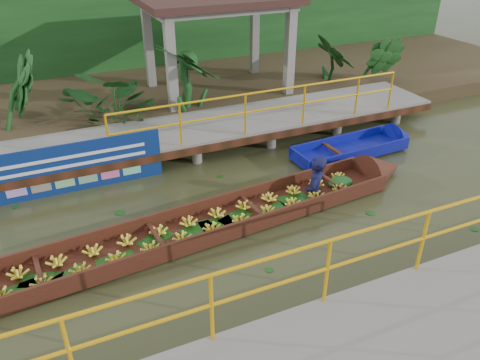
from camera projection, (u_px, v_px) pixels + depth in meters
name	position (u px, v px, depth m)	size (l,w,h in m)	color
ground	(195.00, 232.00, 8.75)	(80.00, 80.00, 0.00)	#31361B
land_strip	(115.00, 97.00, 14.61)	(30.00, 8.00, 0.45)	#302A18
far_dock	(148.00, 139.00, 11.25)	(16.00, 2.06, 1.66)	gray
pavilion	(217.00, 10.00, 13.44)	(4.40, 3.00, 3.00)	gray
foliage_backdrop	(94.00, 24.00, 15.72)	(30.00, 0.80, 4.00)	#123B15
vendor_boat	(224.00, 216.00, 8.82)	(9.84, 1.81, 2.11)	#35150E
moored_blue_boat	(376.00, 144.00, 11.82)	(3.50, 1.10, 0.82)	#0C118A
blue_banner	(77.00, 167.00, 9.84)	(3.61, 0.04, 1.13)	navy
tropical_plants	(178.00, 78.00, 12.84)	(14.34, 1.34, 1.68)	#123B15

